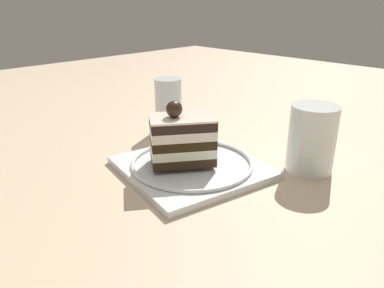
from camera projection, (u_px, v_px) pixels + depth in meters
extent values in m
plane|color=beige|center=(203.00, 172.00, 0.61)|extent=(2.40, 2.40, 0.00)
cube|color=white|center=(192.00, 167.00, 0.62)|extent=(0.25, 0.25, 0.01)
torus|color=white|center=(192.00, 163.00, 0.61)|extent=(0.24, 0.24, 0.01)
cube|color=black|center=(183.00, 157.00, 0.61)|extent=(0.11, 0.12, 0.01)
cube|color=white|center=(182.00, 149.00, 0.60)|extent=(0.11, 0.12, 0.01)
cube|color=black|center=(182.00, 140.00, 0.59)|extent=(0.11, 0.12, 0.01)
cube|color=white|center=(182.00, 132.00, 0.59)|extent=(0.11, 0.12, 0.01)
cube|color=black|center=(182.00, 123.00, 0.58)|extent=(0.11, 0.12, 0.01)
cube|color=white|center=(182.00, 118.00, 0.58)|extent=(0.11, 0.12, 0.00)
sphere|color=#351F17|center=(174.00, 109.00, 0.57)|extent=(0.03, 0.03, 0.03)
cube|color=silver|center=(189.00, 137.00, 0.71)|extent=(0.05, 0.06, 0.00)
cube|color=silver|center=(188.00, 146.00, 0.67)|extent=(0.02, 0.02, 0.00)
cube|color=silver|center=(185.00, 150.00, 0.65)|extent=(0.02, 0.02, 0.00)
cube|color=silver|center=(187.00, 150.00, 0.65)|extent=(0.02, 0.02, 0.00)
cube|color=silver|center=(189.00, 151.00, 0.65)|extent=(0.02, 0.02, 0.00)
cube|color=silver|center=(190.00, 151.00, 0.65)|extent=(0.02, 0.02, 0.00)
cylinder|color=silver|center=(168.00, 105.00, 0.78)|extent=(0.06, 0.06, 0.11)
cylinder|color=black|center=(169.00, 113.00, 0.79)|extent=(0.05, 0.05, 0.08)
cylinder|color=white|center=(312.00, 139.00, 0.60)|extent=(0.08, 0.08, 0.11)
cylinder|color=#B7232D|center=(311.00, 145.00, 0.60)|extent=(0.07, 0.07, 0.08)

